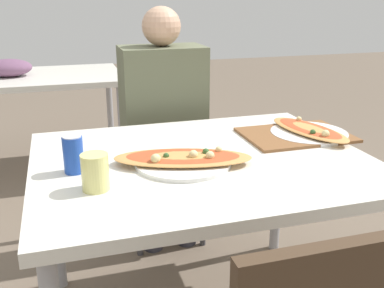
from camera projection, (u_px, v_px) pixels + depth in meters
name	position (u px, v px, depth m)	size (l,w,h in m)	color
dining_table	(202.00, 175.00, 1.63)	(1.19, 0.95, 0.72)	silver
chair_far_seated	(160.00, 142.00, 2.42)	(0.40, 0.40, 0.92)	#3F2D1E
person_seated	(164.00, 111.00, 2.25)	(0.41, 0.27, 1.23)	#2D2D38
pizza_main	(183.00, 159.00, 1.55)	(0.51, 0.33, 0.06)	white
soda_can	(73.00, 154.00, 1.46)	(0.07, 0.07, 0.12)	#1E47B2
drink_glass	(95.00, 172.00, 1.34)	(0.08, 0.08, 0.11)	#E0DB7F
serving_tray	(296.00, 135.00, 1.85)	(0.43, 0.31, 0.01)	brown
pizza_second	(309.00, 131.00, 1.86)	(0.32, 0.43, 0.06)	white
background_table	(37.00, 83.00, 3.20)	(1.10, 0.80, 0.84)	silver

